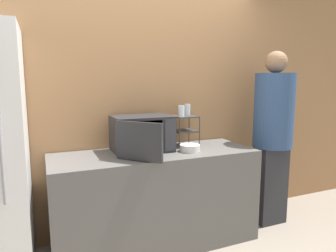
{
  "coord_description": "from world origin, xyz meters",
  "views": [
    {
      "loc": [
        -0.95,
        -2.17,
        1.52
      ],
      "look_at": [
        0.14,
        0.37,
        1.12
      ],
      "focal_mm": 32.0,
      "sensor_mm": 36.0,
      "label": 1
    }
  ],
  "objects_px": {
    "dish_rack": "(185,124)",
    "bowl": "(190,148)",
    "microwave": "(142,134)",
    "glass_back_right": "(187,109)",
    "glass_front_left": "(181,111)",
    "person": "(273,130)"
  },
  "relations": [
    {
      "from": "glass_front_left",
      "to": "bowl",
      "type": "distance_m",
      "value": 0.37
    },
    {
      "from": "bowl",
      "to": "dish_rack",
      "type": "bearing_deg",
      "value": 74.71
    },
    {
      "from": "dish_rack",
      "to": "bowl",
      "type": "height_order",
      "value": "dish_rack"
    },
    {
      "from": "microwave",
      "to": "glass_back_right",
      "type": "distance_m",
      "value": 0.6
    },
    {
      "from": "microwave",
      "to": "dish_rack",
      "type": "bearing_deg",
      "value": 8.93
    },
    {
      "from": "person",
      "to": "glass_back_right",
      "type": "bearing_deg",
      "value": 159.9
    },
    {
      "from": "glass_back_right",
      "to": "person",
      "type": "height_order",
      "value": "person"
    },
    {
      "from": "dish_rack",
      "to": "bowl",
      "type": "relative_size",
      "value": 1.63
    },
    {
      "from": "dish_rack",
      "to": "bowl",
      "type": "xyz_separation_m",
      "value": [
        -0.07,
        -0.25,
        -0.19
      ]
    },
    {
      "from": "glass_front_left",
      "to": "bowl",
      "type": "xyz_separation_m",
      "value": [
        0.0,
        -0.18,
        -0.33
      ]
    },
    {
      "from": "dish_rack",
      "to": "glass_front_left",
      "type": "height_order",
      "value": "glass_front_left"
    },
    {
      "from": "microwave",
      "to": "dish_rack",
      "type": "distance_m",
      "value": 0.48
    },
    {
      "from": "dish_rack",
      "to": "glass_front_left",
      "type": "bearing_deg",
      "value": -134.63
    },
    {
      "from": "microwave",
      "to": "glass_back_right",
      "type": "xyz_separation_m",
      "value": [
        0.54,
        0.15,
        0.19
      ]
    },
    {
      "from": "dish_rack",
      "to": "glass_back_right",
      "type": "height_order",
      "value": "glass_back_right"
    },
    {
      "from": "glass_front_left",
      "to": "person",
      "type": "height_order",
      "value": "person"
    },
    {
      "from": "glass_front_left",
      "to": "microwave",
      "type": "bearing_deg",
      "value": -179.69
    },
    {
      "from": "glass_back_right",
      "to": "person",
      "type": "relative_size",
      "value": 0.06
    },
    {
      "from": "dish_rack",
      "to": "person",
      "type": "height_order",
      "value": "person"
    },
    {
      "from": "bowl",
      "to": "person",
      "type": "relative_size",
      "value": 0.1
    },
    {
      "from": "microwave",
      "to": "glass_front_left",
      "type": "bearing_deg",
      "value": 0.31
    },
    {
      "from": "bowl",
      "to": "person",
      "type": "distance_m",
      "value": 1.0
    }
  ]
}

